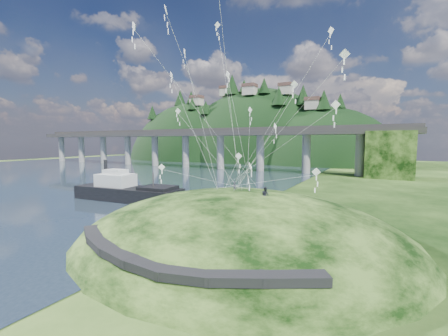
% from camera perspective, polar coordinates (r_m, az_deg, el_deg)
% --- Properties ---
extents(ground, '(320.00, 320.00, 0.00)m').
position_cam_1_polar(ground, '(34.47, -10.90, -12.18)').
color(ground, black).
rests_on(ground, ground).
extents(water, '(240.00, 240.00, 0.00)m').
position_cam_1_polar(water, '(108.68, -30.71, -0.98)').
color(water, '#2C3F52').
rests_on(water, ground).
extents(grass_hill, '(36.00, 32.00, 13.00)m').
position_cam_1_polar(grass_hill, '(32.49, 2.98, -15.99)').
color(grass_hill, black).
rests_on(grass_hill, ground).
extents(footpath, '(22.29, 5.84, 0.83)m').
position_cam_1_polar(footpath, '(22.20, -12.00, -16.43)').
color(footpath, black).
rests_on(footpath, ground).
extents(bridge, '(160.00, 11.00, 15.00)m').
position_cam_1_polar(bridge, '(106.59, 1.95, 4.85)').
color(bridge, '#2D2B2B').
rests_on(bridge, ground).
extents(far_ridge, '(153.00, 70.00, 94.50)m').
position_cam_1_polar(far_ridge, '(162.03, 4.70, -1.14)').
color(far_ridge, black).
rests_on(far_ridge, ground).
extents(work_barge, '(20.05, 6.91, 6.89)m').
position_cam_1_polar(work_barge, '(54.51, -18.10, -4.07)').
color(work_barge, black).
rests_on(work_barge, ground).
extents(wooden_dock, '(13.94, 2.29, 0.99)m').
position_cam_1_polar(wooden_dock, '(40.02, -8.65, -9.06)').
color(wooden_dock, '#362416').
rests_on(wooden_dock, ground).
extents(kite_flyers, '(5.39, 3.16, 1.73)m').
position_cam_1_polar(kite_flyers, '(30.69, 6.05, -3.22)').
color(kite_flyers, '#242530').
rests_on(kite_flyers, ground).
extents(kite_swarm, '(19.43, 13.27, 20.18)m').
position_cam_1_polar(kite_swarm, '(30.73, 2.04, 14.77)').
color(kite_swarm, white).
rests_on(kite_swarm, ground).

